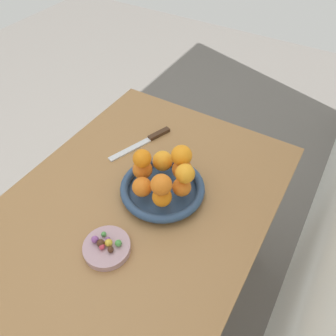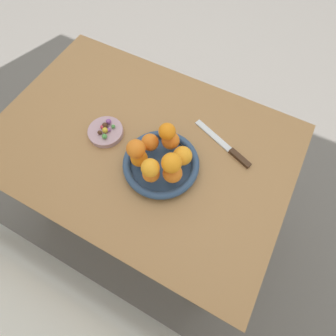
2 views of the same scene
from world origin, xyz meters
The scene contains 23 objects.
ground_plane centered at (0.00, 0.00, 0.00)m, with size 6.00×6.00×0.00m, color slate.
dining_table centered at (0.00, 0.00, 0.65)m, with size 1.10×0.76×0.74m.
fruit_bowl centered at (-0.12, 0.05, 0.76)m, with size 0.26×0.26×0.04m.
candy_dish centered at (0.13, 0.02, 0.75)m, with size 0.13×0.13×0.02m, color #B28C99.
orange_0 centered at (-0.18, 0.01, 0.81)m, with size 0.06×0.06×0.06m, color orange.
orange_1 centered at (-0.11, -0.02, 0.81)m, with size 0.06×0.06×0.06m, color orange.
orange_2 centered at (-0.06, 0.02, 0.81)m, with size 0.06×0.06×0.06m, color orange.
orange_3 centered at (-0.05, 0.09, 0.81)m, with size 0.06×0.06×0.06m, color orange.
orange_4 centered at (-0.12, 0.12, 0.81)m, with size 0.06×0.06×0.06m, color orange.
orange_5 centered at (-0.18, 0.08, 0.81)m, with size 0.06×0.06×0.06m, color orange.
orange_6 centered at (-0.11, -0.01, 0.87)m, with size 0.06×0.06×0.06m, color orange.
orange_7 centered at (-0.17, 0.08, 0.87)m, with size 0.06×0.06×0.06m, color orange.
orange_8 centered at (-0.12, 0.12, 0.87)m, with size 0.06×0.06×0.06m, color orange.
orange_9 centered at (-0.05, 0.09, 0.87)m, with size 0.06×0.06×0.06m, color orange.
candy_ball_0 centered at (0.13, 0.03, 0.77)m, with size 0.02×0.02×0.02m, color gold.
candy_ball_1 centered at (0.11, 0.00, 0.77)m, with size 0.01×0.01×0.01m, color #4C9947.
candy_ball_2 centered at (0.14, 0.05, 0.77)m, with size 0.02×0.02×0.02m, color #472819.
candy_ball_3 centered at (0.11, 0.05, 0.77)m, with size 0.02×0.02×0.02m, color #4C9947.
candy_ball_4 centered at (0.12, 0.02, 0.77)m, with size 0.01×0.01×0.01m, color #8C4C99.
candy_ball_5 centered at (0.14, 0.01, 0.77)m, with size 0.02×0.02×0.02m, color #472819.
candy_ball_6 centered at (0.14, 0.02, 0.77)m, with size 0.02×0.02×0.02m, color #C6384C.
candy_ball_7 centered at (0.14, -0.01, 0.77)m, with size 0.02×0.02×0.02m, color #8C4C99.
knife centered at (-0.29, -0.13, 0.75)m, with size 0.25×0.11×0.01m.
Camera 1 is at (0.44, 0.40, 1.54)m, focal length 35.00 mm.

